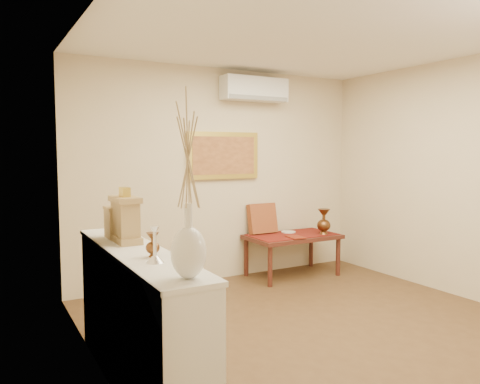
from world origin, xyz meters
TOP-DOWN VIEW (x-y plane):
  - floor at (0.00, 0.00)m, footprint 4.50×4.50m
  - ceiling at (0.00, 0.00)m, footprint 4.50×4.50m
  - wall_back at (0.00, 2.25)m, footprint 4.00×0.02m
  - wall_left at (-2.00, 0.00)m, footprint 0.02×4.50m
  - white_vase at (-1.80, -0.85)m, footprint 0.19×0.19m
  - candlestick at (-1.83, -0.42)m, footprint 0.11×0.11m
  - brass_urn_small at (-1.80, -0.27)m, footprint 0.09×0.09m
  - table_cloth at (0.85, 1.88)m, footprint 1.14×0.59m
  - brass_urn_tall at (1.22, 1.69)m, footprint 0.18×0.18m
  - plate at (0.89, 2.03)m, footprint 0.20×0.20m
  - menu at (0.75, 1.67)m, footprint 0.21×0.27m
  - cushion at (0.54, 2.14)m, footprint 0.40×0.18m
  - display_ledge at (-1.82, 0.00)m, footprint 0.37×2.02m
  - mantel_clock at (-1.81, 0.30)m, footprint 0.17×0.36m
  - wooden_chest at (-1.82, 0.51)m, footprint 0.16×0.21m
  - low_table at (0.85, 1.88)m, footprint 1.20×0.70m
  - painting at (0.00, 2.22)m, footprint 1.00×0.06m
  - ac_unit at (0.40, 2.12)m, footprint 0.90×0.25m

SIDE VIEW (x-z plane):
  - floor at x=0.00m, z-range 0.00..0.00m
  - low_table at x=0.85m, z-range 0.21..0.76m
  - display_ledge at x=-1.82m, z-range 0.00..0.98m
  - table_cloth at x=0.85m, z-range 0.55..0.56m
  - plate at x=0.89m, z-range 0.56..0.57m
  - menu at x=0.75m, z-range 0.56..0.57m
  - cushion at x=0.54m, z-range 0.55..0.96m
  - brass_urn_tall at x=1.22m, z-range 0.56..0.97m
  - brass_urn_small at x=-1.80m, z-range 0.98..1.19m
  - candlestick at x=-1.83m, z-range 0.98..1.20m
  - wooden_chest at x=-1.82m, z-range 0.98..1.22m
  - mantel_clock at x=-1.81m, z-range 0.95..1.36m
  - wall_back at x=0.00m, z-range 0.00..2.70m
  - wall_left at x=-2.00m, z-range 0.00..2.70m
  - white_vase at x=-1.80m, z-range 0.98..1.99m
  - painting at x=0.00m, z-range 1.30..1.90m
  - ac_unit at x=0.40m, z-range 2.30..2.60m
  - ceiling at x=0.00m, z-range 2.70..2.70m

